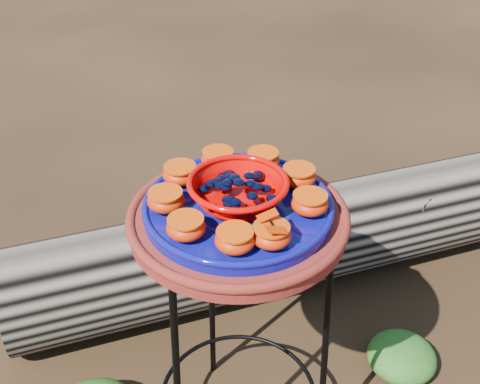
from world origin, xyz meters
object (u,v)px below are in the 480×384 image
object	(u,v)px
driftwood_log	(273,243)
plant_stand	(238,342)
red_bowl	(238,192)
cobalt_plate	(238,208)
terracotta_saucer	(238,220)

from	to	relation	value
driftwood_log	plant_stand	bearing A→B (deg)	-121.48
red_bowl	cobalt_plate	bearing A→B (deg)	0.00
terracotta_saucer	cobalt_plate	distance (m)	0.03
driftwood_log	red_bowl	bearing A→B (deg)	-121.48
cobalt_plate	driftwood_log	bearing A→B (deg)	58.52
cobalt_plate	red_bowl	size ratio (longest dim) A/B	2.00
plant_stand	red_bowl	size ratio (longest dim) A/B	3.65
plant_stand	terracotta_saucer	xyz separation A→B (m)	(0.00, 0.00, 0.37)
plant_stand	cobalt_plate	world-z (taller)	cobalt_plate
plant_stand	terracotta_saucer	bearing A→B (deg)	0.00
terracotta_saucer	driftwood_log	bearing A→B (deg)	58.52
terracotta_saucer	red_bowl	xyz separation A→B (m)	(0.00, 0.00, 0.07)
driftwood_log	terracotta_saucer	bearing A→B (deg)	-121.48
plant_stand	driftwood_log	xyz separation A→B (m)	(0.32, 0.53, -0.18)
plant_stand	driftwood_log	size ratio (longest dim) A/B	0.40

